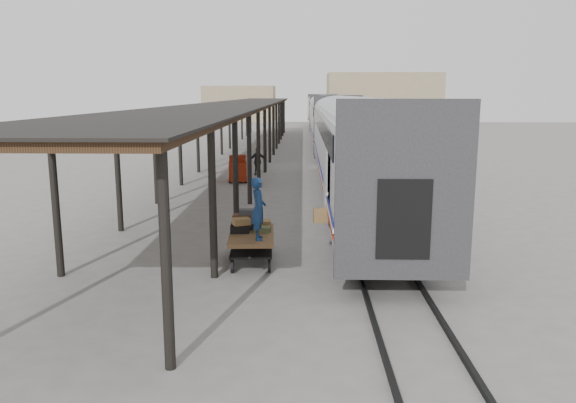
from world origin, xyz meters
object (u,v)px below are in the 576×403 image
(baggage_cart, at_px, (252,240))
(luggage_tug, at_px, (238,170))
(porter, at_px, (258,209))
(pedestrian, at_px, (258,161))

(baggage_cart, distance_m, luggage_tug, 15.17)
(baggage_cart, relative_size, porter, 1.44)
(luggage_tug, xyz_separation_m, porter, (2.38, -15.67, 1.07))
(luggage_tug, distance_m, pedestrian, 2.57)
(luggage_tug, height_order, porter, porter)
(luggage_tug, height_order, pedestrian, pedestrian)
(baggage_cart, height_order, pedestrian, pedestrian)
(baggage_cart, distance_m, pedestrian, 17.45)
(luggage_tug, bearing_deg, porter, -88.20)
(baggage_cart, bearing_deg, porter, -72.15)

